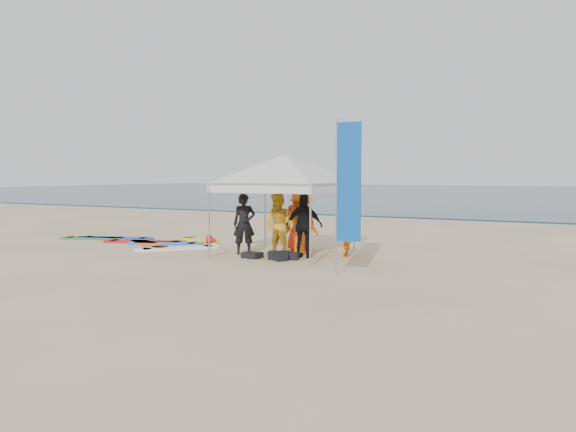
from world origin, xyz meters
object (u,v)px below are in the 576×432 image
(person_yellow, at_px, (279,225))
(marker_pennant, at_px, (213,240))
(person_black_b, at_px, (304,226))
(surfboard_spread, at_px, (148,242))
(feather_flag, at_px, (348,184))
(person_orange_b, at_px, (299,219))
(canopy_tent, at_px, (285,155))
(person_black_a, at_px, (244,224))
(person_orange_a, at_px, (301,223))
(person_seated, at_px, (347,242))

(person_yellow, height_order, marker_pennant, person_yellow)
(person_black_b, relative_size, surfboard_spread, 0.28)
(feather_flag, height_order, surfboard_spread, feather_flag)
(marker_pennant, height_order, surfboard_spread, marker_pennant)
(marker_pennant, bearing_deg, feather_flag, -13.42)
(person_orange_b, xyz_separation_m, marker_pennant, (-1.54, -2.33, -0.47))
(person_black_b, relative_size, canopy_tent, 0.41)
(person_yellow, bearing_deg, person_black_b, 18.84)
(person_black_a, bearing_deg, surfboard_spread, 135.43)
(person_orange_a, height_order, marker_pennant, person_orange_a)
(person_black_a, distance_m, person_orange_b, 1.74)
(person_yellow, height_order, surfboard_spread, person_yellow)
(person_orange_a, distance_m, person_black_b, 0.69)
(person_black_b, xyz_separation_m, person_seated, (0.96, 0.80, -0.49))
(person_orange_a, relative_size, person_orange_b, 0.94)
(person_yellow, xyz_separation_m, person_orange_a, (0.36, 0.72, 0.01))
(person_yellow, bearing_deg, person_black_a, -171.80)
(person_orange_a, distance_m, canopy_tent, 2.04)
(person_orange_b, xyz_separation_m, feather_flag, (2.89, -3.38, 1.15))
(person_orange_a, height_order, person_black_b, person_orange_a)
(person_seated, relative_size, feather_flag, 0.23)
(surfboard_spread, bearing_deg, person_orange_a, 0.10)
(person_yellow, xyz_separation_m, person_black_b, (0.73, 0.15, -0.01))
(person_black_b, bearing_deg, marker_pennant, 18.23)
(person_yellow, height_order, person_orange_a, person_orange_a)
(person_black_a, height_order, person_orange_b, person_orange_b)
(person_orange_b, height_order, person_seated, person_orange_b)
(person_orange_a, bearing_deg, person_yellow, 77.76)
(surfboard_spread, bearing_deg, person_black_b, -5.23)
(canopy_tent, height_order, feather_flag, feather_flag)
(marker_pennant, bearing_deg, person_orange_a, 42.69)
(person_black_a, relative_size, marker_pennant, 2.78)
(person_orange_a, height_order, person_seated, person_orange_a)
(canopy_tent, distance_m, feather_flag, 3.93)
(feather_flag, bearing_deg, surfboard_spread, 161.47)
(person_black_a, relative_size, person_orange_b, 0.91)
(marker_pennant, bearing_deg, person_black_a, 68.06)
(person_black_a, bearing_deg, person_black_b, -29.84)
(person_yellow, distance_m, canopy_tent, 2.03)
(feather_flag, bearing_deg, person_orange_b, 130.53)
(person_orange_a, distance_m, person_orange_b, 0.68)
(person_black_a, distance_m, feather_flag, 4.69)
(person_black_b, relative_size, feather_flag, 0.50)
(person_black_b, distance_m, canopy_tent, 2.15)
(person_black_a, xyz_separation_m, person_orange_b, (1.13, 1.32, 0.08))
(surfboard_spread, bearing_deg, person_black_a, -9.63)
(person_black_b, bearing_deg, person_seated, -149.33)
(person_yellow, relative_size, marker_pennant, 2.83)
(person_orange_b, height_order, feather_flag, feather_flag)
(person_orange_a, relative_size, feather_flag, 0.51)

